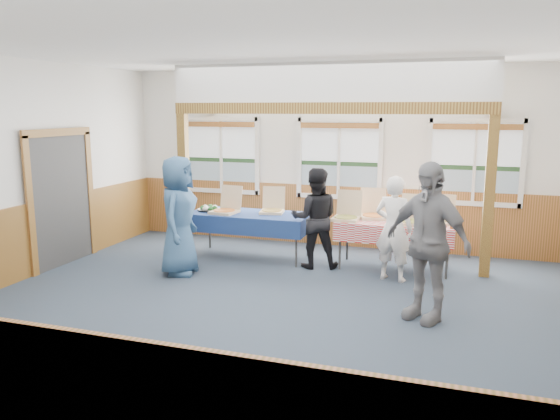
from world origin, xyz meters
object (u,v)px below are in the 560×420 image
object	(u,v)px
person_grey	(427,242)
table_right	(395,225)
table_left	(250,216)
man_blue	(178,216)
woman_black	(315,218)
woman_white	(394,229)

from	to	relation	value
person_grey	table_right	bearing A→B (deg)	137.25
table_left	person_grey	bearing A→B (deg)	-22.67
table_left	table_right	world-z (taller)	same
man_blue	woman_black	bearing A→B (deg)	-72.22
table_left	woman_white	bearing A→B (deg)	-1.78
woman_white	person_grey	world-z (taller)	person_grey
woman_white	man_blue	xyz separation A→B (m)	(-3.12, -0.68, 0.12)
woman_white	woman_black	size ratio (longest dim) A/B	0.98
table_left	woman_white	size ratio (longest dim) A/B	1.38
table_left	woman_white	distance (m)	2.50
table_left	person_grey	world-z (taller)	person_grey
table_left	woman_black	world-z (taller)	woman_black
woman_black	person_grey	bearing A→B (deg)	120.60
man_blue	person_grey	size ratio (longest dim) A/B	0.95
man_blue	woman_white	bearing A→B (deg)	-87.45
woman_white	woman_black	distance (m)	1.29
table_right	man_blue	distance (m)	3.33
man_blue	person_grey	distance (m)	3.73
person_grey	woman_white	bearing A→B (deg)	141.83
woman_black	man_blue	size ratio (longest dim) A/B	0.88
woman_black	table_left	bearing A→B (deg)	-27.11
woman_white	person_grey	bearing A→B (deg)	125.54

